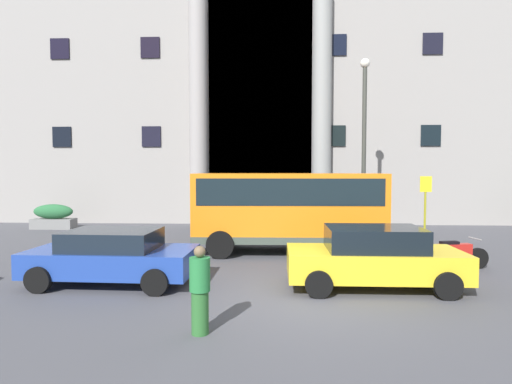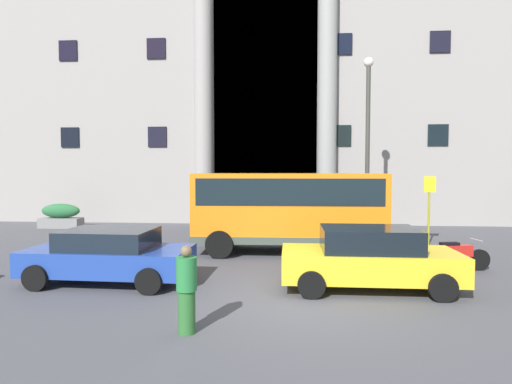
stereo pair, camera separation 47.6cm
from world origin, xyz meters
name	(u,v)px [view 2 (the right image)]	position (x,y,z in m)	size (l,w,h in m)	color
ground_plane	(299,305)	(0.00, 0.00, -0.06)	(80.00, 64.00, 0.12)	#48484E
office_building_facade	(294,46)	(-0.01, 17.48, 10.51)	(42.31, 9.74, 21.03)	gray
orange_minibus	(289,205)	(-0.24, 5.50, 1.64)	(6.46, 2.61, 2.74)	orange
bus_stop_sign	(429,203)	(5.06, 7.35, 1.62)	(0.44, 0.08, 2.62)	#9A971D
hedge_planter_west	(242,213)	(-2.46, 10.88, 0.78)	(1.53, 0.73, 1.62)	#64615A
hedge_planter_entrance_right	(61,216)	(-11.49, 10.80, 0.58)	(2.02, 0.76, 1.20)	slate
white_taxi_kerbside	(369,258)	(1.68, 1.17, 0.75)	(4.15, 1.95, 1.48)	gold
parked_coupe_end	(109,255)	(-4.78, 1.27, 0.70)	(4.12, 2.15, 1.35)	#203E96
motorcycle_far_end	(454,255)	(4.41, 3.16, 0.46)	(2.06, 0.65, 0.89)	black
pedestrian_man_crossing	(187,290)	(-2.00, -1.86, 0.77)	(0.36, 0.36, 1.55)	#29622B
lamppost_plaza_centre	(368,134)	(3.00, 8.77, 4.36)	(0.40, 0.40, 7.47)	#393C35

